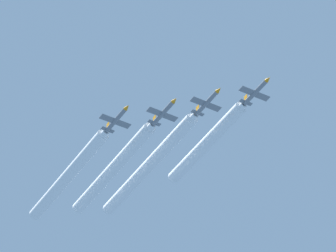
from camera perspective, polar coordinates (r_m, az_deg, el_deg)
name	(u,v)px	position (r m, az deg, el deg)	size (l,w,h in m)	color
jet_lead	(256,91)	(322.53, 3.88, 1.52)	(8.23, 11.98, 2.88)	slate
jet_second_echelon	(207,102)	(323.12, 1.74, 1.06)	(8.23, 11.98, 2.88)	slate
jet_third_echelon	(164,112)	(323.47, -0.19, 0.61)	(8.23, 11.98, 2.88)	slate
jet_fourth_echelon	(117,119)	(324.05, -2.26, 0.30)	(8.23, 11.98, 2.88)	slate
smoke_trail_lead	(207,142)	(336.98, 1.74, -0.72)	(3.23, 34.92, 3.23)	white
smoke_trail_second_echelon	(150,164)	(342.01, -0.79, -1.68)	(3.23, 46.45, 3.23)	white
smoke_trail_third_echelon	(114,168)	(341.07, -2.39, -1.86)	(3.23, 41.07, 3.23)	white
smoke_trail_fourth_echelon	(69,175)	(342.19, -4.35, -2.14)	(3.23, 41.15, 3.23)	white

